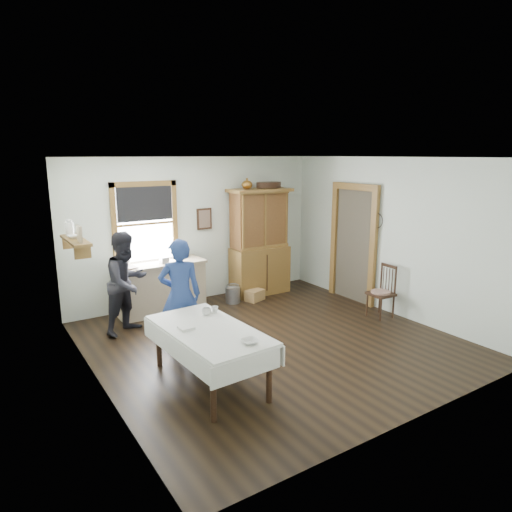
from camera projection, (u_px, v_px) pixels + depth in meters
name	position (u px, v px, depth m)	size (l,w,h in m)	color
room	(273.00, 254.00, 6.54)	(5.01, 5.01, 2.70)	black
window	(145.00, 219.00, 7.96)	(1.18, 0.07, 1.48)	white
doorway	(354.00, 240.00, 8.58)	(0.09, 1.14, 2.22)	#4B4435
wall_shelf	(75.00, 238.00, 6.49)	(0.24, 1.00, 0.44)	olive
framed_picture	(204.00, 219.00, 8.59)	(0.30, 0.04, 0.40)	#331E12
rug_beater	(377.00, 214.00, 8.00)	(0.27, 0.27, 0.01)	black
work_counter	(161.00, 287.00, 8.04)	(1.57, 0.59, 0.90)	tan
china_hutch	(260.00, 242.00, 9.02)	(1.23, 0.58, 2.09)	olive
dining_table	(209.00, 356.00, 5.54)	(0.93, 1.76, 0.70)	white
spindle_chair	(381.00, 291.00, 7.78)	(0.42, 0.42, 0.91)	#331E12
pail	(233.00, 295.00, 8.60)	(0.28, 0.28, 0.30)	gray
wicker_basket	(255.00, 295.00, 8.73)	(0.35, 0.25, 0.21)	#A57A4B
woman_blue	(180.00, 299.00, 6.42)	(0.55, 0.36, 1.50)	navy
figure_dark	(127.00, 286.00, 7.07)	(0.72, 0.56, 1.48)	black
table_cup_a	(206.00, 311.00, 5.91)	(0.12, 0.12, 0.09)	silver
table_cup_b	(215.00, 309.00, 6.00)	(0.09, 0.09, 0.09)	silver
table_bowl	(250.00, 341.00, 5.02)	(0.20, 0.20, 0.05)	silver
counter_book	(125.00, 268.00, 7.50)	(0.15, 0.21, 0.02)	#735B4D
counter_bowl	(124.00, 263.00, 7.77)	(0.20, 0.20, 0.06)	silver
shelf_bowl	(74.00, 237.00, 6.50)	(0.22, 0.22, 0.05)	silver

